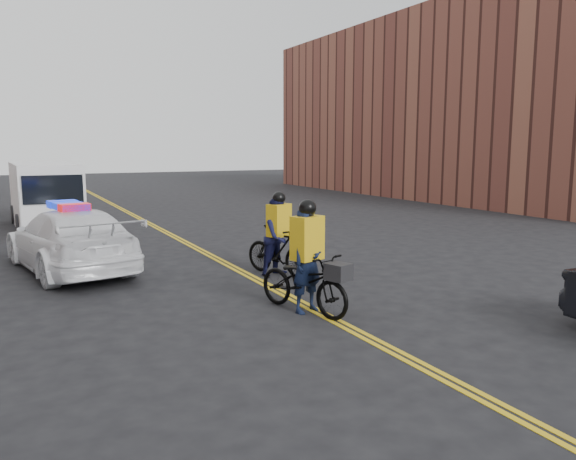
{
  "coord_description": "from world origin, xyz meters",
  "views": [
    {
      "loc": [
        -5.18,
        -9.85,
        3.13
      ],
      "look_at": [
        0.35,
        1.12,
        1.3
      ],
      "focal_mm": 35.0,
      "sensor_mm": 36.0,
      "label": 1
    }
  ],
  "objects_px": {
    "police_cruiser": "(70,240)",
    "cargo_van": "(45,196)",
    "cyclist_far": "(279,242)",
    "cyclist_near": "(308,273)"
  },
  "relations": [
    {
      "from": "police_cruiser",
      "to": "cyclist_far",
      "type": "xyz_separation_m",
      "value": [
        4.52,
        -2.78,
        0.01
      ]
    },
    {
      "from": "cyclist_near",
      "to": "cyclist_far",
      "type": "height_order",
      "value": "cyclist_near"
    },
    {
      "from": "cyclist_far",
      "to": "police_cruiser",
      "type": "bearing_deg",
      "value": 126.24
    },
    {
      "from": "cyclist_far",
      "to": "cargo_van",
      "type": "bearing_deg",
      "value": 89.45
    },
    {
      "from": "cyclist_near",
      "to": "police_cruiser",
      "type": "bearing_deg",
      "value": 103.85
    },
    {
      "from": "police_cruiser",
      "to": "cyclist_near",
      "type": "height_order",
      "value": "cyclist_near"
    },
    {
      "from": "police_cruiser",
      "to": "cyclist_near",
      "type": "relative_size",
      "value": 2.48
    },
    {
      "from": "police_cruiser",
      "to": "cyclist_far",
      "type": "bearing_deg",
      "value": 138.56
    },
    {
      "from": "police_cruiser",
      "to": "cargo_van",
      "type": "distance_m",
      "value": 8.67
    },
    {
      "from": "cargo_van",
      "to": "police_cruiser",
      "type": "bearing_deg",
      "value": -91.9
    }
  ]
}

